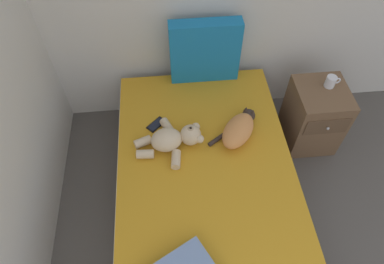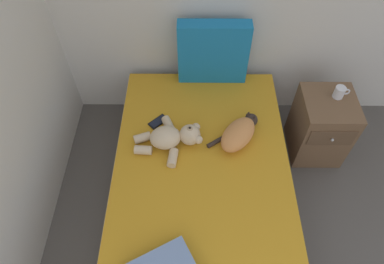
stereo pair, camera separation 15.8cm
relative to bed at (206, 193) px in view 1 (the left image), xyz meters
The scene contains 7 objects.
bed is the anchor object (origin of this frame).
patterned_cushion 1.10m from the bed, 84.58° to the left, with size 0.55×0.12×0.53m.
cat 0.53m from the bed, 49.51° to the left, with size 0.40×0.40×0.15m.
teddy_bear 0.47m from the bed, 127.22° to the left, with size 0.50×0.44×0.16m.
cell_phone 0.63m from the bed, 124.99° to the left, with size 0.16×0.15×0.01m.
nightstand 1.16m from the bed, 31.10° to the left, with size 0.41×0.46×0.60m.
mug 1.30m from the bed, 32.01° to the left, with size 0.12×0.08×0.09m.
Camera 1 is at (0.94, 1.60, 2.53)m, focal length 32.11 mm.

